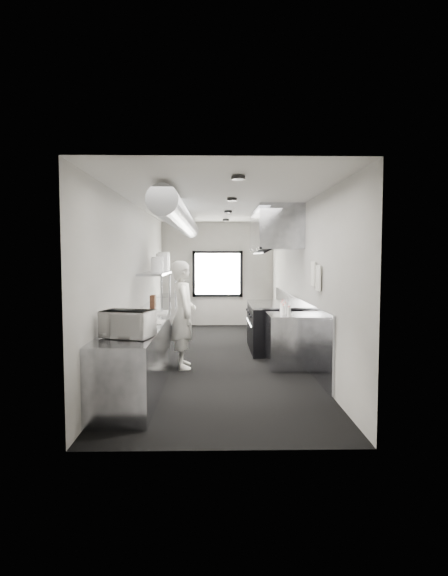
{
  "coord_description": "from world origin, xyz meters",
  "views": [
    {
      "loc": [
        -0.07,
        -8.25,
        1.87
      ],
      "look_at": [
        0.09,
        -0.2,
        1.31
      ],
      "focal_mm": 28.26,
      "sensor_mm": 36.0,
      "label": 1
    }
  ],
  "objects_px": {
    "deli_tub_a": "(118,331)",
    "plate_stack_c": "(162,262)",
    "far_work_table": "(173,312)",
    "range": "(270,327)",
    "knife_block": "(153,301)",
    "plate_stack_b": "(157,264)",
    "squeeze_bottle_a": "(289,312)",
    "prep_counter": "(152,339)",
    "squeeze_bottle_b": "(283,310)",
    "deli_tub_b": "(121,329)",
    "exhaust_hood": "(274,230)",
    "bottle_station": "(287,341)",
    "line_cook": "(183,314)",
    "plate_stack_d": "(164,261)",
    "cutting_board": "(154,313)",
    "squeeze_bottle_c": "(285,309)",
    "squeeze_bottle_d": "(282,308)",
    "plate_stack_a": "(157,265)",
    "squeeze_bottle_e": "(283,307)",
    "small_plate": "(152,317)",
    "pass_shelf": "(160,273)",
    "microwave": "(128,324)"
  },
  "relations": [
    {
      "from": "microwave",
      "to": "knife_block",
      "type": "distance_m",
      "value": 3.3
    },
    {
      "from": "exhaust_hood",
      "to": "prep_counter",
      "type": "distance_m",
      "value": 3.2
    },
    {
      "from": "prep_counter",
      "to": "knife_block",
      "type": "relative_size",
      "value": 26.44
    },
    {
      "from": "pass_shelf",
      "to": "deli_tub_a",
      "type": "relative_size",
      "value": 20.31
    },
    {
      "from": "line_cook",
      "to": "plate_stack_c",
      "type": "height_order",
      "value": "plate_stack_c"
    },
    {
      "from": "exhaust_hood",
      "to": "cutting_board",
      "type": "xyz_separation_m",
      "value": [
        -2.21,
        -1.25,
        -1.48
      ]
    },
    {
      "from": "squeeze_bottle_a",
      "to": "plate_stack_b",
      "type": "bearing_deg",
      "value": 141.94
    },
    {
      "from": "plate_stack_a",
      "to": "small_plate",
      "type": "bearing_deg",
      "value": -86.0
    },
    {
      "from": "squeeze_bottle_b",
      "to": "knife_block",
      "type": "bearing_deg",
      "value": 151.46
    },
    {
      "from": "line_cook",
      "to": "squeeze_bottle_a",
      "type": "bearing_deg",
      "value": -110.01
    },
    {
      "from": "small_plate",
      "to": "squeeze_bottle_b",
      "type": "relative_size",
      "value": 1.24
    },
    {
      "from": "pass_shelf",
      "to": "plate_stack_b",
      "type": "height_order",
      "value": "plate_stack_b"
    },
    {
      "from": "squeeze_bottle_a",
      "to": "prep_counter",
      "type": "bearing_deg",
      "value": 166.64
    },
    {
      "from": "plate_stack_b",
      "to": "squeeze_bottle_b",
      "type": "height_order",
      "value": "plate_stack_b"
    },
    {
      "from": "knife_block",
      "to": "squeeze_bottle_c",
      "type": "relative_size",
      "value": 1.27
    },
    {
      "from": "plate_stack_a",
      "to": "prep_counter",
      "type": "bearing_deg",
      "value": -88.16
    },
    {
      "from": "prep_counter",
      "to": "bottle_station",
      "type": "height_order",
      "value": "same"
    },
    {
      "from": "deli_tub_b",
      "to": "cutting_board",
      "type": "relative_size",
      "value": 0.22
    },
    {
      "from": "small_plate",
      "to": "deli_tub_a",
      "type": "bearing_deg",
      "value": -97.32
    },
    {
      "from": "range",
      "to": "plate_stack_b",
      "type": "relative_size",
      "value": 5.41
    },
    {
      "from": "range",
      "to": "squeeze_bottle_b",
      "type": "xyz_separation_m",
      "value": [
        0.02,
        -1.51,
        0.51
      ]
    },
    {
      "from": "plate_stack_b",
      "to": "squeeze_bottle_a",
      "type": "xyz_separation_m",
      "value": [
        2.34,
        -1.83,
        -0.74
      ]
    },
    {
      "from": "deli_tub_a",
      "to": "cutting_board",
      "type": "xyz_separation_m",
      "value": [
        0.16,
        2.11,
        -0.04
      ]
    },
    {
      "from": "deli_tub_a",
      "to": "plate_stack_c",
      "type": "distance_m",
      "value": 4.03
    },
    {
      "from": "far_work_table",
      "to": "range",
      "type": "bearing_deg",
      "value": -48.81
    },
    {
      "from": "knife_block",
      "to": "plate_stack_b",
      "type": "bearing_deg",
      "value": 83.47
    },
    {
      "from": "exhaust_hood",
      "to": "squeeze_bottle_b",
      "type": "xyz_separation_m",
      "value": [
        -0.03,
        -1.51,
        -1.41
      ]
    },
    {
      "from": "range",
      "to": "squeeze_bottle_e",
      "type": "distance_m",
      "value": 1.26
    },
    {
      "from": "deli_tub_a",
      "to": "squeeze_bottle_c",
      "type": "relative_size",
      "value": 0.83
    },
    {
      "from": "squeeze_bottle_c",
      "to": "squeeze_bottle_e",
      "type": "relative_size",
      "value": 0.89
    },
    {
      "from": "line_cook",
      "to": "deli_tub_a",
      "type": "distance_m",
      "value": 2.07
    },
    {
      "from": "plate_stack_d",
      "to": "deli_tub_a",
      "type": "bearing_deg",
      "value": -91.0
    },
    {
      "from": "range",
      "to": "plate_stack_a",
      "type": "relative_size",
      "value": 6.05
    },
    {
      "from": "deli_tub_b",
      "to": "plate_stack_b",
      "type": "relative_size",
      "value": 0.45
    },
    {
      "from": "bottle_station",
      "to": "squeeze_bottle_d",
      "type": "distance_m",
      "value": 0.56
    },
    {
      "from": "squeeze_bottle_b",
      "to": "deli_tub_b",
      "type": "bearing_deg",
      "value": -143.19
    },
    {
      "from": "deli_tub_b",
      "to": "plate_stack_a",
      "type": "distance_m",
      "value": 3.03
    },
    {
      "from": "far_work_table",
      "to": "squeeze_bottle_a",
      "type": "bearing_deg",
      "value": -61.83
    },
    {
      "from": "plate_stack_b",
      "to": "deli_tub_a",
      "type": "bearing_deg",
      "value": -90.87
    },
    {
      "from": "deli_tub_b",
      "to": "small_plate",
      "type": "distance_m",
      "value": 1.43
    },
    {
      "from": "bottle_station",
      "to": "plate_stack_a",
      "type": "distance_m",
      "value": 2.86
    },
    {
      "from": "prep_counter",
      "to": "line_cook",
      "type": "height_order",
      "value": "line_cook"
    },
    {
      "from": "cutting_board",
      "to": "squeeze_bottle_d",
      "type": "bearing_deg",
      "value": -0.24
    },
    {
      "from": "plate_stack_c",
      "to": "squeeze_bottle_c",
      "type": "xyz_separation_m",
      "value": [
        2.3,
        -1.94,
        -0.76
      ]
    },
    {
      "from": "far_work_table",
      "to": "squeeze_bottle_e",
      "type": "bearing_deg",
      "value": -58.18
    },
    {
      "from": "plate_stack_c",
      "to": "cutting_board",
      "type": "bearing_deg",
      "value": -87.94
    },
    {
      "from": "knife_block",
      "to": "far_work_table",
      "type": "bearing_deg",
      "value": 89.26
    },
    {
      "from": "small_plate",
      "to": "cutting_board",
      "type": "bearing_deg",
      "value": 94.09
    },
    {
      "from": "pass_shelf",
      "to": "far_work_table",
      "type": "height_order",
      "value": "pass_shelf"
    },
    {
      "from": "small_plate",
      "to": "range",
      "type": "bearing_deg",
      "value": 40.88
    }
  ]
}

